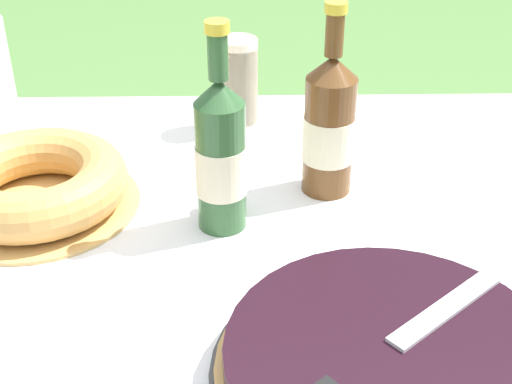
{
  "coord_description": "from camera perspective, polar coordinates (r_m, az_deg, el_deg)",
  "views": [
    {
      "loc": [
        -0.03,
        -0.82,
        1.31
      ],
      "look_at": [
        -0.01,
        0.08,
        0.76
      ],
      "focal_mm": 50.0,
      "sensor_mm": 36.0,
      "label": 1
    }
  ],
  "objects": [
    {
      "name": "bundt_cake",
      "position": [
        1.16,
        -17.22,
        0.62
      ],
      "size": [
        0.32,
        0.32,
        0.08
      ],
      "color": "tan",
      "rests_on": "tablecloth"
    },
    {
      "name": "tablecloth",
      "position": [
        1.03,
        0.83,
        -5.89
      ],
      "size": [
        1.56,
        1.15,
        0.1
      ],
      "color": "white",
      "rests_on": "garden_table"
    },
    {
      "name": "serving_knife",
      "position": [
        0.79,
        9.65,
        -12.85
      ],
      "size": [
        0.3,
        0.26,
        0.01
      ],
      "rotation": [
        0.0,
        0.0,
        0.7
      ],
      "color": "silver",
      "rests_on": "berry_tart"
    },
    {
      "name": "berry_tart",
      "position": [
        0.83,
        10.78,
        -13.62
      ],
      "size": [
        0.41,
        0.41,
        0.06
      ],
      "color": "#38383D",
      "rests_on": "tablecloth"
    },
    {
      "name": "cider_bottle_amber",
      "position": [
        1.13,
        5.88,
        5.31
      ],
      "size": [
        0.08,
        0.08,
        0.31
      ],
      "color": "brown",
      "rests_on": "tablecloth"
    },
    {
      "name": "garden_table",
      "position": [
        1.06,
        0.81,
        -8.01
      ],
      "size": [
        1.55,
        1.14,
        0.7
      ],
      "color": "#A87A47",
      "rests_on": "ground_plane"
    },
    {
      "name": "cup_stack",
      "position": [
        1.36,
        -1.39,
        8.64
      ],
      "size": [
        0.07,
        0.07,
        0.18
      ],
      "color": "beige",
      "rests_on": "tablecloth"
    },
    {
      "name": "cider_bottle_green",
      "position": [
        1.03,
        -2.85,
        2.95
      ],
      "size": [
        0.08,
        0.08,
        0.32
      ],
      "color": "#2D562D",
      "rests_on": "tablecloth"
    }
  ]
}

